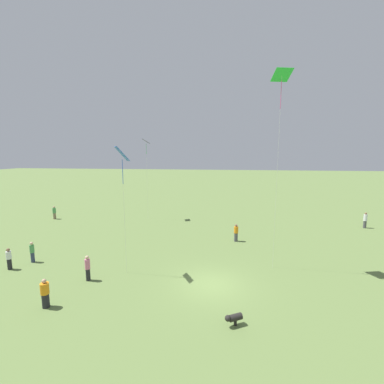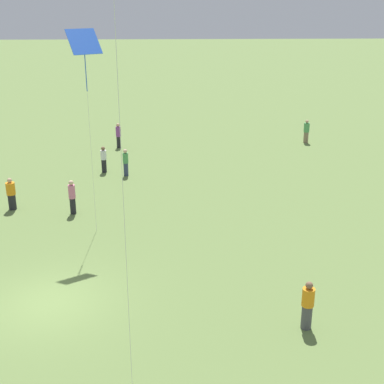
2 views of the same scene
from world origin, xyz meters
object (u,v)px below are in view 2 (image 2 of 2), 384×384
(person_8, at_px, (308,305))
(person_2, at_px, (126,162))
(person_9, at_px, (306,131))
(person_3, at_px, (118,135))
(person_0, at_px, (11,194))
(kite_5, at_px, (84,46))
(person_5, at_px, (104,159))
(person_6, at_px, (72,197))

(person_8, bearing_deg, person_2, 116.46)
(person_9, bearing_deg, person_2, -54.73)
(person_2, bearing_deg, person_3, 168.10)
(person_0, distance_m, person_2, 7.35)
(person_9, bearing_deg, person_3, -80.95)
(person_3, xyz_separation_m, kite_5, (-14.22, -0.25, 7.28))
(person_5, height_order, person_8, person_8)
(person_0, xyz_separation_m, person_2, (5.11, -5.28, 0.03))
(kite_5, bearing_deg, person_8, -31.81)
(person_2, height_order, person_9, person_9)
(person_2, bearing_deg, person_8, 3.01)
(person_0, distance_m, person_6, 3.21)
(person_6, height_order, person_9, person_6)
(person_6, xyz_separation_m, kite_5, (-2.10, -1.40, 7.29))
(person_2, height_order, person_8, person_8)
(person_6, bearing_deg, person_2, 93.39)
(person_3, bearing_deg, person_5, 90.43)
(person_8, xyz_separation_m, kite_5, (7.89, 7.74, 7.33))
(person_3, height_order, kite_5, kite_5)
(person_2, height_order, kite_5, kite_5)
(kite_5, bearing_deg, person_2, 98.39)
(person_6, relative_size, person_8, 1.03)
(person_3, distance_m, person_9, 13.52)
(person_2, distance_m, person_6, 6.19)
(person_6, bearing_deg, person_0, -168.88)
(person_9, bearing_deg, person_5, -59.65)
(person_5, bearing_deg, person_9, 152.93)
(person_3, relative_size, person_6, 1.01)
(person_3, relative_size, person_5, 1.08)
(person_0, xyz_separation_m, person_6, (-0.70, -3.14, 0.07))
(person_5, relative_size, person_6, 0.93)
(person_2, xyz_separation_m, person_3, (6.31, 0.99, 0.05))
(person_8, relative_size, kite_5, 0.19)
(person_2, relative_size, kite_5, 0.19)
(person_9, height_order, kite_5, kite_5)
(person_0, xyz_separation_m, person_3, (11.42, -4.29, 0.08))
(person_0, distance_m, person_5, 7.02)
(person_6, bearing_deg, kite_5, -32.69)
(person_3, bearing_deg, person_0, 73.78)
(person_6, distance_m, person_8, 13.54)
(person_2, relative_size, person_5, 1.02)
(person_2, bearing_deg, person_0, -66.79)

